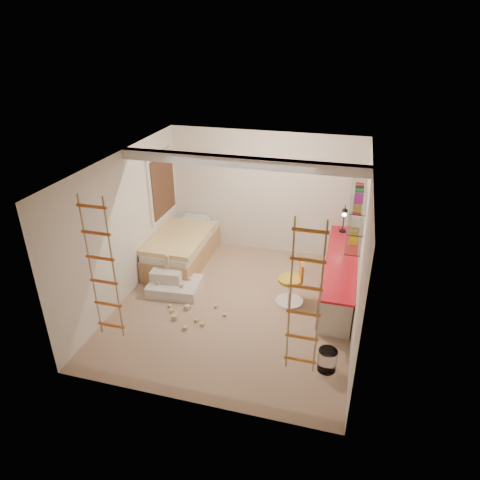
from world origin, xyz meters
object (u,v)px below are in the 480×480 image
(bed, at_px, (183,248))
(play_platform, at_px, (173,283))
(desk, at_px, (340,274))
(swivel_chair, at_px, (291,288))

(bed, distance_m, play_platform, 1.09)
(desk, xyz_separation_m, bed, (-3.20, 0.36, -0.07))
(bed, xyz_separation_m, play_platform, (0.23, -1.05, -0.17))
(swivel_chair, distance_m, play_platform, 2.19)
(bed, bearing_deg, play_platform, -77.89)
(desk, bearing_deg, bed, 173.51)
(play_platform, bearing_deg, swivel_chair, 4.17)
(desk, xyz_separation_m, play_platform, (-2.97, -0.69, -0.24))
(swivel_chair, bearing_deg, desk, 33.78)
(desk, height_order, bed, desk)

